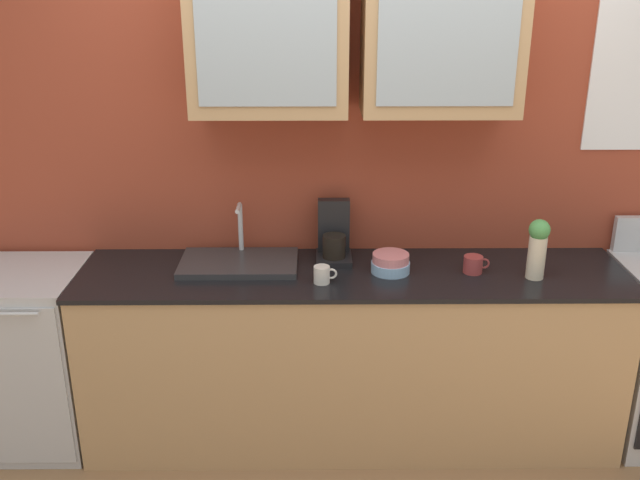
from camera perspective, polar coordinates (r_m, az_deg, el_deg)
name	(u,v)px	position (r m, az deg, el deg)	size (l,w,h in m)	color
ground_plane	(350,433)	(3.78, 2.40, -15.10)	(10.00, 10.00, 0.00)	#936B47
back_wall_unit	(353,122)	(3.42, 2.66, 9.41)	(3.97, 0.44, 2.74)	#993D28
counter	(351,356)	(3.53, 2.51, -9.22)	(2.56, 0.60, 0.89)	tan
sink_faucet	(239,262)	(3.41, -6.49, -1.74)	(0.55, 0.34, 0.28)	#2D2D30
bowl_stack	(391,264)	(3.33, 5.66, -1.88)	(0.18, 0.18, 0.09)	#8CB7E0
vase	(538,247)	(3.36, 16.98, -0.50)	(0.09, 0.09, 0.28)	beige
cup_near_sink	(322,275)	(3.20, 0.18, -2.77)	(0.11, 0.07, 0.08)	silver
cup_near_bowls	(473,264)	(3.39, 12.15, -1.91)	(0.12, 0.09, 0.08)	#993838
dishwasher	(24,358)	(3.80, -22.54, -8.67)	(0.61, 0.59, 0.89)	silver
coffee_maker	(334,238)	(3.44, 1.11, 0.15)	(0.17, 0.20, 0.29)	black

